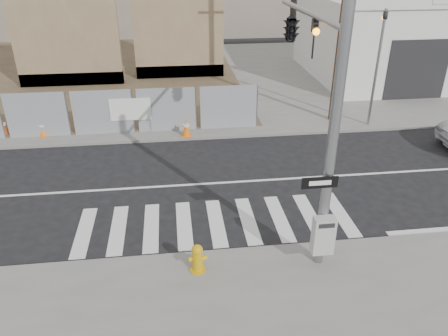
{
  "coord_description": "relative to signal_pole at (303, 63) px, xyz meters",
  "views": [
    {
      "loc": [
        -1.17,
        -13.74,
        7.69
      ],
      "look_at": [
        0.36,
        -1.55,
        1.4
      ],
      "focal_mm": 35.0,
      "sensor_mm": 36.0,
      "label": 1
    }
  ],
  "objects": [
    {
      "name": "ground",
      "position": [
        -2.49,
        2.05,
        -4.78
      ],
      "size": [
        100.0,
        100.0,
        0.0
      ],
      "primitive_type": "plane",
      "color": "black",
      "rests_on": "ground"
    },
    {
      "name": "concrete_wall_left",
      "position": [
        -9.49,
        15.13,
        -1.4
      ],
      "size": [
        6.0,
        1.3,
        8.0
      ],
      "color": "#7D644B",
      "rests_on": "sidewalk_far"
    },
    {
      "name": "concrete_wall_right",
      "position": [
        -2.99,
        16.13,
        -1.4
      ],
      "size": [
        5.5,
        1.3,
        8.0
      ],
      "color": "#7D644B",
      "rests_on": "sidewalk_far"
    },
    {
      "name": "traffic_cone_b",
      "position": [
        -11.16,
        7.48,
        -4.29
      ],
      "size": [
        0.5,
        0.5,
        0.77
      ],
      "rotation": [
        0.0,
        0.0,
        -0.33
      ],
      "color": "#E2430B",
      "rests_on": "sidewalk_far"
    },
    {
      "name": "auto_shop",
      "position": [
        11.5,
        15.01,
        -2.25
      ],
      "size": [
        12.0,
        10.2,
        5.95
      ],
      "color": "silver",
      "rests_on": "sidewalk_far"
    },
    {
      "name": "sidewalk_far",
      "position": [
        -2.49,
        16.05,
        -4.72
      ],
      "size": [
        50.0,
        20.0,
        0.12
      ],
      "primitive_type": "cube",
      "color": "slate",
      "rests_on": "ground"
    },
    {
      "name": "fire_hydrant",
      "position": [
        -3.23,
        -2.75,
        -4.27
      ],
      "size": [
        0.55,
        0.55,
        0.79
      ],
      "rotation": [
        0.0,
        0.0,
        0.41
      ],
      "color": "#CB9A0B",
      "rests_on": "sidewalk_near"
    },
    {
      "name": "utility_pole_right",
      "position": [
        4.01,
        7.55,
        0.42
      ],
      "size": [
        1.6,
        0.28,
        10.0
      ],
      "color": "#4D3624",
      "rests_on": "sidewalk_far"
    },
    {
      "name": "traffic_cone_d",
      "position": [
        -3.1,
        6.27,
        -4.27
      ],
      "size": [
        0.48,
        0.48,
        0.8
      ],
      "rotation": [
        0.0,
        0.0,
        -0.18
      ],
      "color": "orange",
      "rests_on": "sidewalk_far"
    },
    {
      "name": "signal_pole",
      "position": [
        0.0,
        0.0,
        0.0
      ],
      "size": [
        0.96,
        5.87,
        7.0
      ],
      "color": "gray",
      "rests_on": "sidewalk_near"
    },
    {
      "name": "far_signal_pole",
      "position": [
        5.51,
        6.65,
        -1.3
      ],
      "size": [
        0.16,
        0.2,
        5.6
      ],
      "color": "gray",
      "rests_on": "sidewalk_far"
    },
    {
      "name": "traffic_cone_c",
      "position": [
        -9.4,
        7.13,
        -4.29
      ],
      "size": [
        0.47,
        0.47,
        0.75
      ],
      "rotation": [
        0.0,
        0.0,
        0.24
      ],
      "color": "orange",
      "rests_on": "sidewalk_far"
    }
  ]
}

